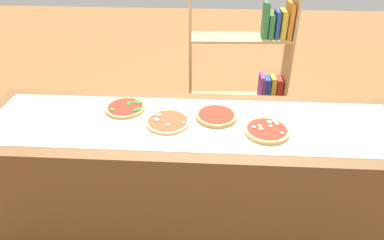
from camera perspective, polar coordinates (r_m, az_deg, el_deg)
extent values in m
plane|color=brown|center=(2.63, 0.00, -17.13)|extent=(12.00, 12.00, 0.00)
cube|color=brown|center=(2.31, 0.00, -9.87)|extent=(2.54, 0.73, 0.90)
cube|color=tan|center=(2.04, 0.00, -0.45)|extent=(2.39, 0.57, 0.00)
cylinder|color=tan|center=(2.21, -10.78, 1.96)|extent=(0.25, 0.25, 0.02)
cylinder|color=#AD2314|center=(2.20, -10.81, 2.17)|extent=(0.21, 0.21, 0.00)
ellipsoid|color=#286B23|center=(2.15, -8.99, 1.72)|extent=(0.05, 0.06, 0.00)
ellipsoid|color=#286B23|center=(2.22, -8.55, 2.80)|extent=(0.05, 0.04, 0.00)
ellipsoid|color=#286B23|center=(2.22, -10.34, 2.63)|extent=(0.04, 0.05, 0.00)
ellipsoid|color=#286B23|center=(2.23, -9.98, 2.88)|extent=(0.04, 0.04, 0.00)
ellipsoid|color=#286B23|center=(2.18, -12.91, 1.69)|extent=(0.05, 0.04, 0.00)
ellipsoid|color=#286B23|center=(2.23, -9.04, 2.94)|extent=(0.05, 0.05, 0.00)
ellipsoid|color=#286B23|center=(2.15, -8.69, 1.76)|extent=(0.04, 0.05, 0.00)
cylinder|color=#E5C17F|center=(2.04, -3.96, -0.28)|extent=(0.26, 0.26, 0.02)
cylinder|color=red|center=(2.03, -3.97, -0.06)|extent=(0.23, 0.23, 0.00)
cylinder|color=#C6B28E|center=(2.08, -6.27, 0.83)|extent=(0.02, 0.02, 0.01)
cylinder|color=#C6B28E|center=(2.03, -5.81, 0.06)|extent=(0.03, 0.03, 0.01)
cylinder|color=#C6B28E|center=(1.98, -3.93, -0.80)|extent=(0.02, 0.02, 0.01)
cylinder|color=#C6B28E|center=(2.08, -5.42, 0.84)|extent=(0.03, 0.03, 0.01)
cylinder|color=#C6B28E|center=(2.00, -1.48, -0.42)|extent=(0.02, 0.02, 0.01)
cylinder|color=tan|center=(2.09, 3.96, 0.68)|extent=(0.24, 0.24, 0.02)
cylinder|color=#AD2314|center=(2.08, 3.97, 0.96)|extent=(0.21, 0.21, 0.00)
cylinder|color=#DBB26B|center=(1.99, 12.05, -1.70)|extent=(0.25, 0.25, 0.02)
cylinder|color=#AD2314|center=(1.98, 12.09, -1.40)|extent=(0.22, 0.22, 0.00)
cylinder|color=#C6B28E|center=(2.04, 12.45, -0.34)|extent=(0.03, 0.03, 0.01)
cylinder|color=#C6B28E|center=(2.00, 12.65, -0.98)|extent=(0.02, 0.02, 0.01)
cylinder|color=#C6B28E|center=(1.98, 10.01, -1.15)|extent=(0.02, 0.02, 0.01)
cylinder|color=#C6B28E|center=(1.96, 14.44, -2.09)|extent=(0.02, 0.02, 0.01)
cylinder|color=#C6B28E|center=(1.97, 11.18, -1.47)|extent=(0.03, 0.03, 0.01)
cylinder|color=#C6B28E|center=(2.06, 13.26, -0.10)|extent=(0.02, 0.02, 0.01)
cylinder|color=#C6B28E|center=(2.03, 13.63, -0.59)|extent=(0.03, 0.03, 0.01)
cylinder|color=#C6B28E|center=(1.99, 10.95, -0.96)|extent=(0.02, 0.02, 0.01)
cube|color=tan|center=(2.98, 15.04, 7.86)|extent=(0.03, 0.24, 1.64)
cube|color=tan|center=(2.90, -0.26, 8.24)|extent=(0.03, 0.24, 1.64)
cube|color=tan|center=(3.33, 6.53, -4.75)|extent=(0.77, 0.27, 0.02)
cube|color=gold|center=(3.32, 12.66, -3.35)|extent=(0.05, 0.20, 0.18)
cube|color=silver|center=(3.31, 11.85, -3.22)|extent=(0.05, 0.20, 0.20)
cube|color=orange|center=(3.30, 11.02, -3.29)|extent=(0.05, 0.19, 0.19)
cube|color=orange|center=(3.30, 10.30, -3.44)|extent=(0.04, 0.18, 0.17)
cube|color=silver|center=(3.28, 9.59, -3.18)|extent=(0.05, 0.15, 0.21)
cube|color=silver|center=(3.27, 8.84, -2.99)|extent=(0.04, 0.20, 0.23)
cube|color=tan|center=(3.03, 7.16, 3.45)|extent=(0.77, 0.27, 0.02)
cube|color=#B22823|center=(3.05, 13.84, 5.00)|extent=(0.05, 0.16, 0.19)
cube|color=gold|center=(3.03, 12.94, 5.12)|extent=(0.05, 0.14, 0.20)
cube|color=#234799|center=(3.02, 12.00, 5.07)|extent=(0.05, 0.14, 0.19)
cube|color=#753384|center=(3.01, 11.23, 5.21)|extent=(0.04, 0.19, 0.20)
cube|color=tan|center=(2.82, 7.91, 13.14)|extent=(0.77, 0.27, 0.02)
cube|color=orange|center=(2.84, 15.51, 15.40)|extent=(0.04, 0.20, 0.26)
cube|color=gold|center=(2.84, 14.52, 14.91)|extent=(0.04, 0.17, 0.20)
cube|color=#234799|center=(2.83, 13.58, 14.93)|extent=(0.03, 0.15, 0.20)
cube|color=#2D753D|center=(2.82, 12.63, 14.77)|extent=(0.04, 0.15, 0.17)
cube|color=#2D753D|center=(2.80, 11.85, 15.63)|extent=(0.04, 0.14, 0.26)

